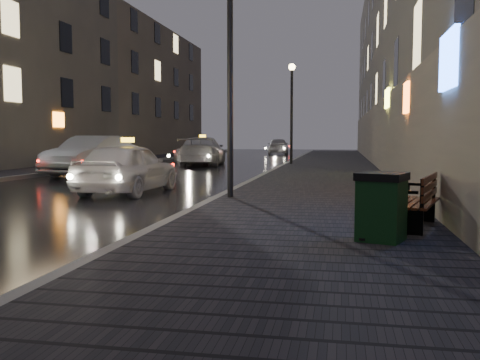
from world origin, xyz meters
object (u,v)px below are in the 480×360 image
Objects in this scene: taxi_near at (128,168)px; taxi_far at (198,152)px; taxi_mid at (203,151)px; car_left_mid at (92,155)px; lamp_near at (230,56)px; bench at (419,201)px; lamp_far at (292,101)px; trash_bin at (382,206)px; car_far at (278,146)px.

taxi_near is 19.05m from taxi_far.
taxi_near is 0.78× the size of taxi_mid.
lamp_near is at bearing -40.68° from car_left_mid.
bench is 26.19m from taxi_far.
lamp_far is at bearing 52.77° from car_left_mid.
lamp_near reaches higher than taxi_near.
car_left_mid is at bearing 149.63° from trash_bin.
lamp_far is 1.06× the size of car_left_mid.
taxi_mid is at bearing 79.18° from car_left_mid.
lamp_near is 1.25× the size of taxi_near.
taxi_mid is 1.17× the size of taxi_far.
car_far is at bearing -103.42° from taxi_mid.
car_left_mid reaches higher than car_far.
lamp_far is 1.15× the size of taxi_far.
bench is 1.38m from trash_bin.
bench is (3.84, -19.68, -2.91)m from lamp_far.
lamp_near reaches higher than car_far.
taxi_near is (-7.12, 5.33, 0.14)m from bench.
taxi_near is at bearing 154.71° from trash_bin.
car_far reaches higher than taxi_far.
taxi_near is 0.97× the size of car_far.
car_left_mid reaches higher than trash_bin.
bench is at bearing -65.77° from taxi_far.
lamp_far is at bearing 90.00° from lamp_near.
taxi_far is (-6.35, 20.45, -2.85)m from lamp_near.
car_far is at bearing 77.30° from taxi_far.
taxi_near is (-3.28, 1.65, -2.77)m from lamp_near.
lamp_far is 18.86m from car_far.
trash_bin is at bearing -103.07° from bench.
lamp_near is 6.49m from trash_bin.
lamp_near is at bearing -90.00° from lamp_far.
lamp_near is 5.54× the size of trash_bin.
taxi_far is at bearing 68.78° from car_far.
taxi_near is 32.80m from car_far.
lamp_near reaches higher than taxi_mid.
bench is at bearing -43.79° from lamp_near.
taxi_near is at bearing 82.07° from car_far.
lamp_far is 5.54× the size of trash_bin.
taxi_mid reaches higher than trash_bin.
taxi_near is (-3.28, -14.35, -2.77)m from lamp_far.
car_far is (-6.69, 38.12, 0.16)m from bench.
bench is at bearing -39.65° from car_left_mid.
taxi_far is (-9.52, 25.33, 0.00)m from trash_bin.
lamp_near reaches higher than bench.
car_left_mid is at bearing 72.75° from car_far.
taxi_far is at bearing 128.79° from bench.
trash_bin is (-0.67, -1.21, 0.06)m from bench.
taxi_near is 0.92× the size of taxi_far.
taxi_far is at bearing 107.25° from lamp_near.
car_left_mid is at bearing -54.40° from taxi_near.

